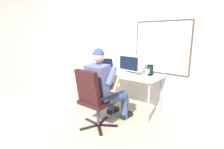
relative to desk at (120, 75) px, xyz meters
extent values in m
cube|color=silver|center=(-0.02, 0.38, 0.73)|extent=(4.80, 0.06, 2.79)
cube|color=#4C3828|center=(0.68, 0.34, 0.54)|extent=(1.05, 0.01, 0.97)
cube|color=silver|center=(0.68, 0.34, 0.54)|extent=(0.99, 0.02, 0.91)
cylinder|color=#8D939D|center=(-0.76, -0.26, -0.32)|extent=(0.04, 0.04, 0.68)
cylinder|color=#8D939D|center=(0.76, -0.26, -0.32)|extent=(0.04, 0.04, 0.68)
cylinder|color=#8D939D|center=(-0.76, 0.26, -0.32)|extent=(0.04, 0.04, 0.68)
cylinder|color=#8D939D|center=(0.76, 0.26, -0.32)|extent=(0.04, 0.04, 0.68)
cube|color=white|center=(0.00, 0.00, 0.04)|extent=(1.63, 0.63, 0.04)
cube|color=black|center=(0.03, -0.85, -0.65)|extent=(0.31, 0.07, 0.02)
cube|color=black|center=(0.13, -1.01, -0.65)|extent=(0.16, 0.31, 0.02)
cube|color=black|center=(0.30, -0.97, -0.65)|extent=(0.27, 0.24, 0.02)
cube|color=black|center=(0.32, -0.78, -0.65)|extent=(0.29, 0.20, 0.02)
cube|color=black|center=(0.15, -0.71, -0.65)|extent=(0.11, 0.31, 0.02)
cylinder|color=black|center=(0.19, -0.87, -0.65)|extent=(0.10, 0.10, 0.02)
cylinder|color=#3F3F44|center=(0.19, -0.87, -0.45)|extent=(0.05, 0.05, 0.38)
cube|color=black|center=(0.19, -0.87, -0.25)|extent=(0.46, 0.46, 0.06)
cube|color=black|center=(0.17, -1.07, 0.03)|extent=(0.45, 0.18, 0.50)
cube|color=black|center=(0.44, -0.89, -0.12)|extent=(0.08, 0.33, 0.02)
cube|color=black|center=(-0.06, -0.85, -0.12)|extent=(0.08, 0.33, 0.02)
cylinder|color=#354B72|center=(0.36, -0.63, -0.22)|extent=(0.19, 0.46, 0.15)
cylinder|color=#354B72|center=(0.38, -0.40, -0.44)|extent=(0.12, 0.12, 0.45)
cube|color=black|center=(0.39, -0.34, -0.62)|extent=(0.12, 0.25, 0.08)
cylinder|color=#354B72|center=(0.04, -0.60, -0.22)|extent=(0.19, 0.46, 0.15)
cylinder|color=#354B72|center=(0.06, -0.38, -0.44)|extent=(0.12, 0.12, 0.45)
cube|color=black|center=(0.07, -0.32, -0.62)|extent=(0.12, 0.25, 0.08)
cube|color=slate|center=(0.19, -0.84, 0.06)|extent=(0.40, 0.33, 0.57)
sphere|color=tan|center=(0.19, -0.84, 0.46)|extent=(0.19, 0.19, 0.19)
sphere|color=#2F488F|center=(0.19, -0.84, 0.49)|extent=(0.19, 0.19, 0.19)
cylinder|color=slate|center=(0.41, -0.80, 0.18)|extent=(0.11, 0.23, 0.29)
cylinder|color=tan|center=(0.42, -0.72, 0.04)|extent=(0.09, 0.19, 0.27)
sphere|color=tan|center=(0.42, -0.68, 0.02)|extent=(0.09, 0.09, 0.09)
cylinder|color=slate|center=(-0.03, -0.77, 0.18)|extent=(0.11, 0.23, 0.28)
cylinder|color=tan|center=(-0.02, -0.63, 0.13)|extent=(0.09, 0.21, 0.26)
sphere|color=tan|center=(-0.01, -0.54, 0.20)|extent=(0.09, 0.09, 0.09)
cube|color=beige|center=(0.24, 0.04, 0.07)|extent=(0.26, 0.22, 0.02)
cylinder|color=beige|center=(0.24, 0.04, 0.10)|extent=(0.04, 0.04, 0.04)
cube|color=beige|center=(0.24, 0.04, 0.26)|extent=(0.49, 0.26, 0.29)
cube|color=black|center=(0.22, -0.06, 0.26)|extent=(0.42, 0.07, 0.25)
cube|color=black|center=(-0.47, 0.00, 0.07)|extent=(0.39, 0.30, 0.02)
cube|color=black|center=(-0.47, 0.00, 0.08)|extent=(0.35, 0.27, 0.00)
cube|color=black|center=(-0.50, 0.15, 0.18)|extent=(0.36, 0.16, 0.21)
cube|color=#0F1933|center=(-0.50, 0.14, 0.17)|extent=(0.33, 0.14, 0.19)
cylinder|color=silver|center=(0.65, -0.13, 0.06)|extent=(0.07, 0.07, 0.00)
cylinder|color=silver|center=(0.65, -0.13, 0.10)|extent=(0.01, 0.01, 0.08)
cylinder|color=silver|center=(0.65, -0.13, 0.17)|extent=(0.08, 0.08, 0.06)
cylinder|color=#4E0524|center=(0.65, -0.13, 0.15)|extent=(0.07, 0.07, 0.03)
cube|color=black|center=(0.59, 0.10, 0.15)|extent=(0.09, 0.08, 0.19)
cylinder|color=#333338|center=(0.59, 0.06, 0.18)|extent=(0.06, 0.01, 0.06)
cylinder|color=#263893|center=(-0.17, -0.14, 0.11)|extent=(0.08, 0.08, 0.10)
camera|label=1|loc=(1.95, -2.78, 0.76)|focal=28.13mm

